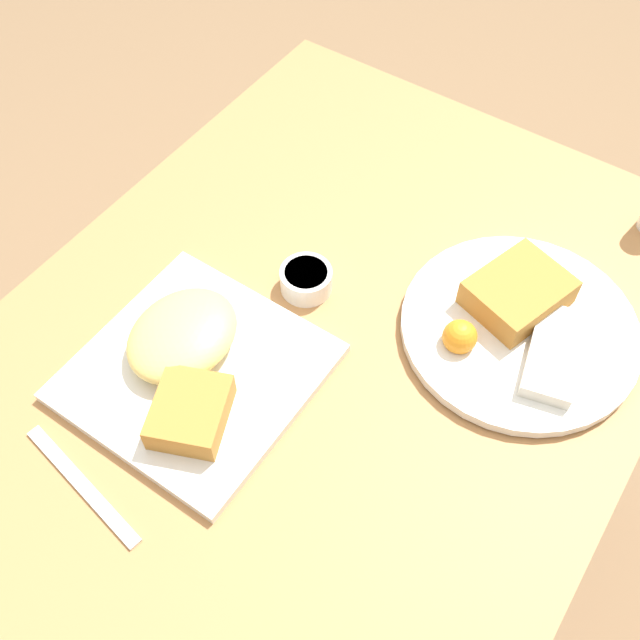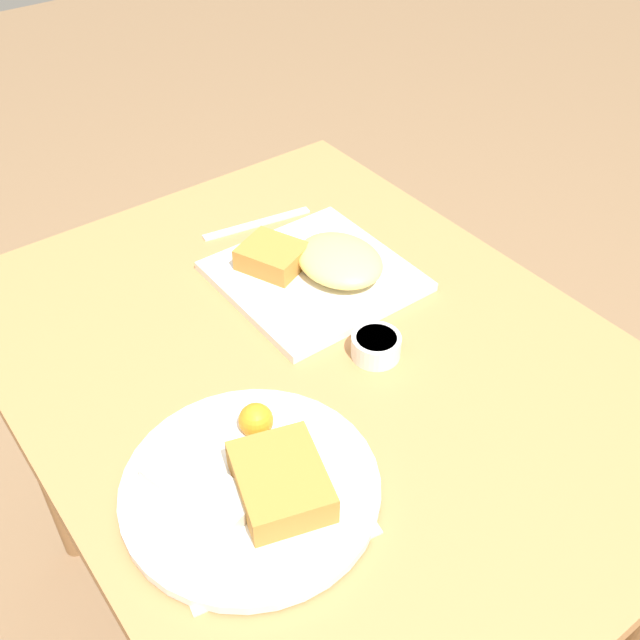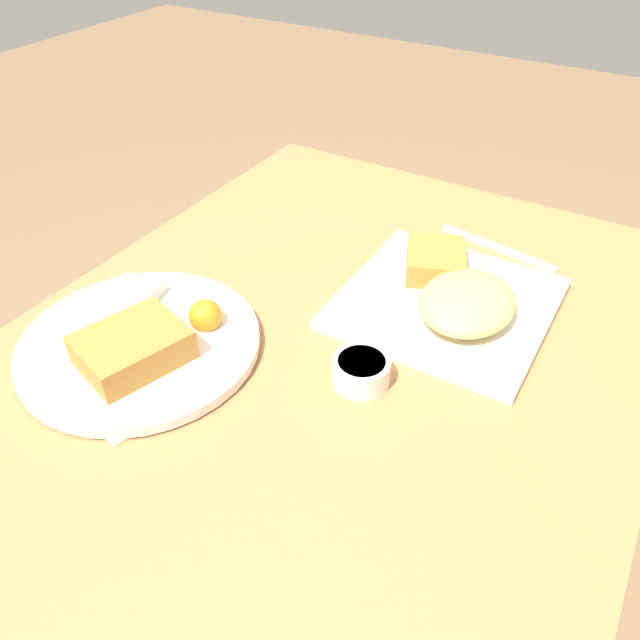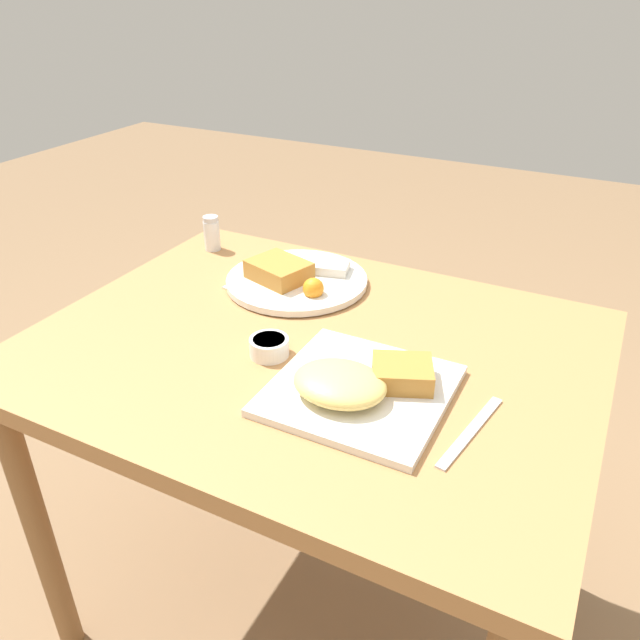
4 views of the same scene
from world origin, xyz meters
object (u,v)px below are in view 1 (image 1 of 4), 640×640
plate_square_near (190,363)px  plate_oval_far (519,322)px  sauce_ramekin (306,279)px  butter_knife (82,485)px

plate_square_near → plate_oval_far: bearing=133.0°
plate_square_near → sauce_ramekin: (-0.19, 0.04, -0.00)m
butter_knife → plate_square_near: bearing=98.1°
butter_knife → sauce_ramekin: bearing=92.8°
sauce_ramekin → butter_knife: size_ratio=0.35×
plate_square_near → sauce_ramekin: plate_square_near is taller
plate_oval_far → butter_knife: 0.57m
plate_oval_far → sauce_ramekin: (0.10, -0.27, -0.00)m
plate_square_near → butter_knife: 0.19m
plate_oval_far → sauce_ramekin: bearing=-70.2°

